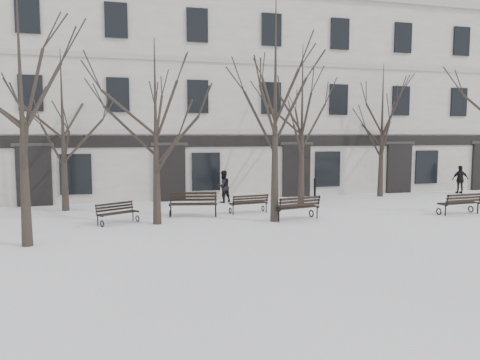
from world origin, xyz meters
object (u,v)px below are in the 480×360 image
object	(u,v)px
tree_2	(275,78)
bench_3	(193,203)
tree_0	(20,85)
bench_2	(460,203)
bench_1	(297,207)
tree_1	(155,109)
bench_4	(249,203)
bench_0	(117,212)

from	to	relation	value
tree_2	bench_3	world-z (taller)	tree_2
tree_0	bench_2	world-z (taller)	tree_0
bench_1	tree_2	bearing A→B (deg)	-12.00
bench_2	bench_3	bearing A→B (deg)	-17.98
tree_1	bench_1	distance (m)	6.76
bench_3	tree_1	bearing A→B (deg)	-128.92
bench_3	bench_1	bearing A→B (deg)	-16.59
tree_0	bench_1	size ratio (longest dim) A/B	3.84
bench_3	bench_4	bearing A→B (deg)	12.68
bench_0	bench_1	world-z (taller)	bench_1
tree_0	tree_2	bearing A→B (deg)	12.41
tree_0	bench_3	world-z (taller)	tree_0
tree_0	bench_4	bearing A→B (deg)	25.90
tree_2	bench_4	xyz separation A→B (m)	(-0.45, 2.11, -5.15)
tree_2	bench_1	world-z (taller)	tree_2
tree_0	bench_0	xyz separation A→B (m)	(2.72, 3.07, -4.48)
bench_1	tree_1	bearing A→B (deg)	-19.49
tree_1	bench_4	xyz separation A→B (m)	(4.11, 1.45, -3.94)
bench_1	bench_2	world-z (taller)	bench_1
tree_0	tree_1	distance (m)	4.97
bench_3	bench_0	bearing A→B (deg)	-153.04
tree_1	bench_1	size ratio (longest dim) A/B	3.43
bench_4	tree_0	bearing A→B (deg)	17.85
tree_2	bench_2	xyz separation A→B (m)	(8.25, -0.58, -5.09)
tree_0	bench_3	bearing A→B (deg)	34.17
bench_3	bench_4	world-z (taller)	bench_3
tree_0	bench_0	size ratio (longest dim) A/B	4.73
tree_2	bench_1	xyz separation A→B (m)	(0.95, 0.01, -5.07)
tree_1	bench_1	xyz separation A→B (m)	(5.51, -0.65, -3.87)
tree_1	bench_4	size ratio (longest dim) A/B	4.05
bench_1	bench_0	bearing A→B (deg)	-21.91
tree_0	bench_4	size ratio (longest dim) A/B	4.53
tree_1	bench_3	size ratio (longest dim) A/B	3.36
bench_1	bench_4	xyz separation A→B (m)	(-1.40, 2.10, -0.08)
bench_1	bench_4	bearing A→B (deg)	-69.08
tree_2	tree_0	bearing A→B (deg)	-167.59
bench_2	bench_3	xyz separation A→B (m)	(-11.18, 2.62, 0.04)
tree_0	bench_1	bearing A→B (deg)	11.30
bench_3	bench_4	size ratio (longest dim) A/B	1.21
bench_4	tree_1	bearing A→B (deg)	11.39
tree_2	bench_0	bearing A→B (deg)	169.37
bench_1	bench_2	size ratio (longest dim) A/B	1.07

